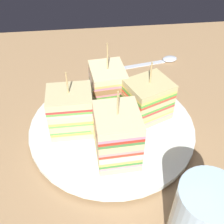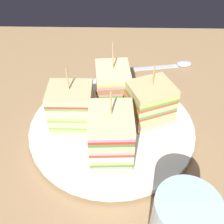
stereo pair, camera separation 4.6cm
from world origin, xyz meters
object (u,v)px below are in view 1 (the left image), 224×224
object	(u,v)px
chip_pile	(106,125)
spoon	(163,60)
sandwich_wedge_2	(117,136)
sandwich_wedge_0	(106,86)
sandwich_wedge_1	(71,111)
sandwich_wedge_3	(148,100)
drinking_glass	(200,221)
plate	(112,127)

from	to	relation	value
chip_pile	spoon	distance (cm)	27.79
spoon	sandwich_wedge_2	bearing A→B (deg)	-127.62
sandwich_wedge_0	spoon	distance (cm)	21.76
sandwich_wedge_1	chip_pile	world-z (taller)	sandwich_wedge_1
sandwich_wedge_3	drinking_glass	size ratio (longest dim) A/B	1.04
sandwich_wedge_0	sandwich_wedge_2	size ratio (longest dim) A/B	0.96
plate	sandwich_wedge_2	bearing A→B (deg)	-90.50
sandwich_wedge_2	drinking_glass	bearing A→B (deg)	-150.45
sandwich_wedge_1	chip_pile	bearing A→B (deg)	-12.12
sandwich_wedge_0	drinking_glass	size ratio (longest dim) A/B	1.15
drinking_glass	sandwich_wedge_3	bearing A→B (deg)	94.59
sandwich_wedge_0	drinking_glass	distance (cm)	27.82
sandwich_wedge_2	sandwich_wedge_3	xyz separation A→B (cm)	(6.47, 8.58, -0.80)
sandwich_wedge_1	drinking_glass	xyz separation A→B (cm)	(14.84, -19.80, -1.05)
chip_pile	spoon	xyz separation A→B (cm)	(15.81, 22.71, -2.59)
sandwich_wedge_1	sandwich_wedge_3	size ratio (longest dim) A/B	1.04
plate	drinking_glass	xyz separation A→B (cm)	(8.15, -19.79, 3.45)
sandwich_wedge_2	sandwich_wedge_3	bearing A→B (deg)	-39.56
sandwich_wedge_0	drinking_glass	bearing A→B (deg)	12.01
plate	chip_pile	world-z (taller)	chip_pile
sandwich_wedge_0	sandwich_wedge_2	distance (cm)	13.38
plate	sandwich_wedge_3	xyz separation A→B (cm)	(6.41, 1.90, 4.21)
sandwich_wedge_3	spoon	size ratio (longest dim) A/B	0.78
sandwich_wedge_2	chip_pile	distance (cm)	6.41
spoon	sandwich_wedge_1	bearing A→B (deg)	-144.82
sandwich_wedge_1	sandwich_wedge_2	xyz separation A→B (cm)	(6.62, -6.70, 0.51)
sandwich_wedge_0	spoon	size ratio (longest dim) A/B	0.85
sandwich_wedge_2	spoon	world-z (taller)	sandwich_wedge_2
chip_pile	drinking_glass	size ratio (longest dim) A/B	0.73
drinking_glass	chip_pile	bearing A→B (deg)	116.47
chip_pile	sandwich_wedge_0	bearing A→B (deg)	84.83
sandwich_wedge_3	drinking_glass	xyz separation A→B (cm)	(1.74, -21.68, -0.76)
sandwich_wedge_2	spoon	size ratio (longest dim) A/B	0.89
sandwich_wedge_1	drinking_glass	size ratio (longest dim) A/B	1.08
sandwich_wedge_3	drinking_glass	bearing A→B (deg)	72.20
sandwich_wedge_0	chip_pile	size ratio (longest dim) A/B	1.57
sandwich_wedge_3	spoon	distance (cm)	21.87
sandwich_wedge_0	sandwich_wedge_1	distance (cm)	9.14
sandwich_wedge_0	chip_pile	xyz separation A→B (cm)	(-0.71, -7.82, -2.28)
sandwich_wedge_0	sandwich_wedge_3	size ratio (longest dim) A/B	1.10
sandwich_wedge_0	chip_pile	world-z (taller)	sandwich_wedge_0
plate	sandwich_wedge_2	world-z (taller)	sandwich_wedge_2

